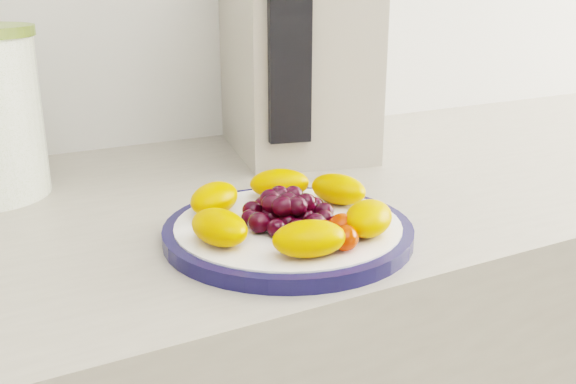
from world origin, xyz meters
TOP-DOWN VIEW (x-y plane):
  - plate_rim at (-0.04, 1.04)m, footprint 0.25×0.25m
  - plate_face at (-0.04, 1.04)m, footprint 0.23×0.23m
  - appliance_body at (0.14, 1.36)m, footprint 0.24×0.29m
  - appliance_panel at (0.07, 1.24)m, footprint 0.06×0.03m
  - fruit_plate at (-0.04, 1.04)m, footprint 0.22×0.22m

SIDE VIEW (x-z plane):
  - plate_rim at x=-0.04m, z-range 0.90..0.91m
  - plate_face at x=-0.04m, z-range 0.90..0.92m
  - fruit_plate at x=-0.04m, z-range 0.92..0.95m
  - appliance_body at x=0.14m, z-range 0.90..1.22m
  - appliance_panel at x=0.07m, z-range 0.95..1.19m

